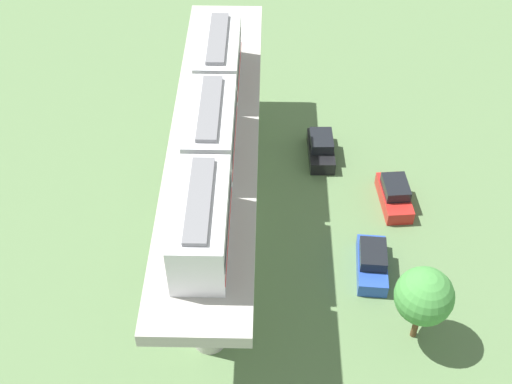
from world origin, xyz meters
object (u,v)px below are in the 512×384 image
at_px(tree_near_viaduct, 424,296).
at_px(train, 211,131).
at_px(parked_car_red, 395,195).
at_px(parked_car_blue, 372,262).
at_px(parked_car_black, 321,148).

bearing_deg(tree_near_viaduct, train, 150.17).
distance_m(train, parked_car_red, 15.41).
bearing_deg(tree_near_viaduct, parked_car_blue, 112.36).
bearing_deg(parked_car_blue, train, 172.39).
bearing_deg(parked_car_black, train, -130.63).
height_order(parked_car_blue, tree_near_viaduct, tree_near_viaduct).
xyz_separation_m(train, tree_near_viaduct, (11.76, -6.75, -5.87)).
height_order(parked_car_blue, parked_car_red, same).
relative_size(parked_car_blue, parked_car_black, 1.01).
bearing_deg(parked_car_blue, parked_car_red, 74.00).
bearing_deg(train, parked_car_red, 18.67).
height_order(parked_car_blue, parked_car_black, same).
height_order(train, parked_car_black, train).
distance_m(parked_car_blue, tree_near_viaduct, 5.96).
xyz_separation_m(parked_car_blue, tree_near_viaduct, (1.97, -4.78, 2.97)).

